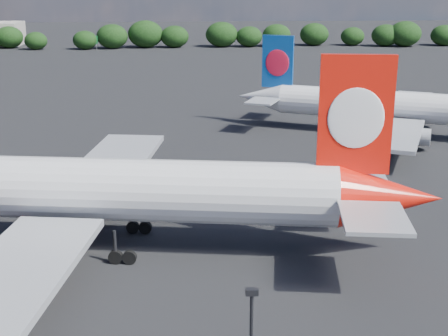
{
  "coord_description": "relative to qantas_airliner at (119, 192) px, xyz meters",
  "views": [
    {
      "loc": [
        12.49,
        -38.34,
        23.55
      ],
      "look_at": [
        16.0,
        12.0,
        8.0
      ],
      "focal_mm": 50.0,
      "sensor_mm": 36.0,
      "label": 1
    }
  ],
  "objects": [
    {
      "name": "ground",
      "position": [
        -6.8,
        45.84,
        -5.36
      ],
      "size": [
        500.0,
        500.0,
        0.0
      ],
      "primitive_type": "plane",
      "color": "black",
      "rests_on": "ground"
    },
    {
      "name": "billboard_yellow",
      "position": [
        5.2,
        167.84,
        -1.49
      ],
      "size": [
        5.0,
        0.3,
        5.5
      ],
      "color": "gold",
      "rests_on": "ground"
    },
    {
      "name": "qantas_airliner",
      "position": [
        0.0,
        0.0,
        0.0
      ],
      "size": [
        53.86,
        51.38,
        17.59
      ],
      "color": "silver",
      "rests_on": "ground"
    },
    {
      "name": "china_southern_airliner",
      "position": [
        36.58,
        39.67,
        -0.89
      ],
      "size": [
        42.65,
        41.12,
        14.67
      ],
      "color": "silver",
      "rests_on": "ground"
    },
    {
      "name": "highway_sign",
      "position": [
        -24.8,
        161.84,
        -2.23
      ],
      "size": [
        6.0,
        0.3,
        4.5
      ],
      "color": "#156D2D",
      "rests_on": "ground"
    },
    {
      "name": "horizon_treeline",
      "position": [
        6.41,
        165.46,
        -1.45
      ],
      "size": [
        201.62,
        14.84,
        9.23
      ],
      "color": "black",
      "rests_on": "ground"
    }
  ]
}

